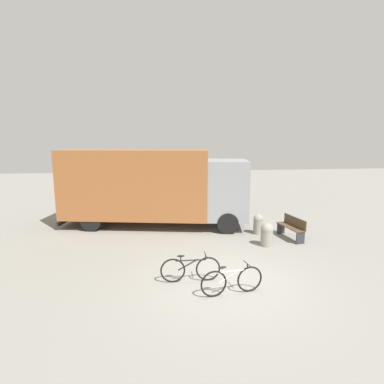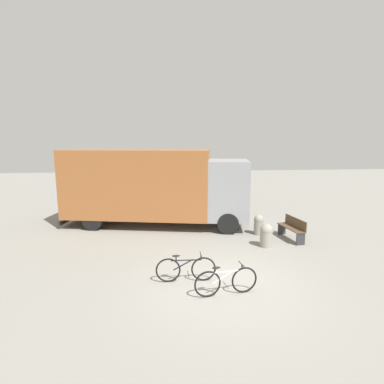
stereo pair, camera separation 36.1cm
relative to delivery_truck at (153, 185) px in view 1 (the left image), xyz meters
name	(u,v)px [view 1 (the left image)]	position (x,y,z in m)	size (l,w,h in m)	color
ground_plane	(226,282)	(1.88, -5.94, -1.87)	(60.00, 60.00, 0.00)	gray
delivery_truck	(153,185)	(0.00, 0.00, 0.00)	(8.49, 3.96, 3.42)	#99592D
park_bench	(292,227)	(5.37, -2.68, -1.39)	(0.58, 1.46, 0.86)	brown
bicycle_near	(190,269)	(0.92, -5.76, -1.50)	(1.65, 0.44, 0.77)	black
bicycle_middle	(232,281)	(1.85, -6.59, -1.50)	(1.64, 0.44, 0.77)	black
bollard_near_bench	(267,234)	(4.07, -3.35, -1.41)	(0.46, 0.46, 0.86)	gray
bollard_far_bench	(258,223)	(4.26, -1.92, -1.42)	(0.40, 0.40, 0.83)	gray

